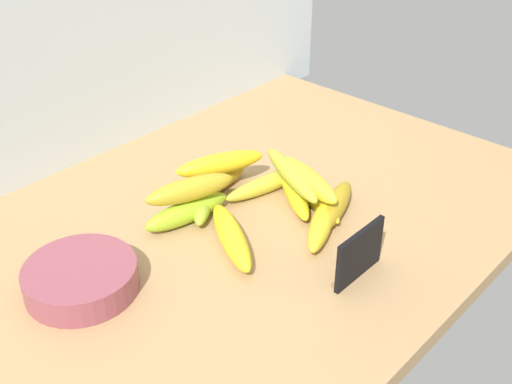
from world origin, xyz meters
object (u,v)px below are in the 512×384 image
Objects in this scene: banana_3 at (204,198)px; chalkboard_sign at (359,255)px; banana_9 at (308,179)px; banana_1 at (187,212)px; banana_4 at (270,183)px; banana_0 at (335,205)px; banana_11 at (291,174)px; banana_10 at (190,189)px; banana_7 at (322,222)px; banana_6 at (231,237)px; banana_2 at (216,183)px; banana_12 at (220,164)px; banana_8 at (312,196)px; banana_5 at (294,190)px; fruit_bowl at (81,278)px.

chalkboard_sign is at bearing -85.94° from banana_3.
banana_1 is at bearing 146.93° from banana_9.
banana_4 is 1.13× the size of banana_9.
banana_9 reaches higher than banana_0.
banana_0 is at bearing -82.41° from banana_11.
banana_7 is at bearing -56.60° from banana_10.
banana_1 is at bearing 125.61° from banana_7.
banana_9 is at bearing -34.76° from banana_10.
banana_1 is at bearing 89.86° from banana_6.
banana_2 is 0.96× the size of banana_12.
banana_2 is 0.87× the size of banana_6.
banana_9 is (-0.83, 0.53, 3.57)cm from banana_8.
banana_0 reaches higher than banana_3.
chalkboard_sign is 21.13cm from banana_8.
banana_1 is 0.87× the size of banana_8.
banana_11 is at bearing 7.17° from banana_6.
banana_12 reaches higher than banana_4.
banana_1 is (-18.84, 17.47, 0.14)cm from banana_0.
banana_2 reaches higher than banana_8.
banana_0 is 25.69cm from banana_1.
banana_2 is 0.84× the size of banana_4.
banana_5 is (12.81, -9.96, 0.02)cm from banana_3.
banana_8 is at bearing -78.42° from banana_4.
banana_6 is at bearing -114.22° from banana_3.
banana_0 is at bearing 13.27° from banana_7.
banana_5 is at bearing 64.98° from banana_7.
chalkboard_sign reaches higher than banana_11.
banana_9 reaches higher than banana_8.
banana_3 is at bearing -157.74° from banana_2.
banana_0 is 20.08cm from banana_6.
fruit_bowl is 39.87cm from banana_7.
banana_4 is 1.04× the size of banana_8.
banana_1 and banana_6 have the same top height.
banana_5 is at bearing 88.46° from banana_9.
banana_0 is 0.98× the size of banana_1.
banana_11 reaches higher than banana_4.
banana_6 is 1.17× the size of banana_10.
banana_4 is at bearing -12.33° from banana_1.
banana_11 reaches higher than banana_7.
banana_1 is 22.54cm from banana_8.
banana_1 is 5.50cm from banana_3.
banana_10 reaches higher than banana_3.
fruit_bowl is at bearing 158.45° from banana_6.
fruit_bowl is 41.35cm from banana_5.
chalkboard_sign is 33.47cm from banana_2.
banana_5 is at bearing 94.54° from banana_0.
banana_4 is 9.86cm from banana_12.
banana_9 is (18.06, -11.76, 3.20)cm from banana_1.
banana_11 is (-0.43, 3.37, -0.11)cm from banana_9.
banana_10 is at bearing 3.77° from banana_1.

